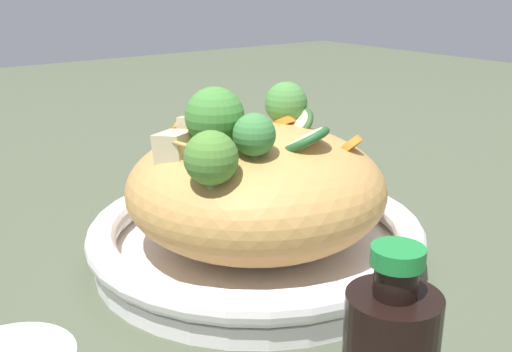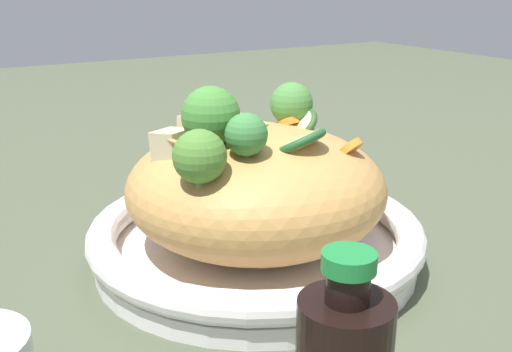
{
  "view_description": "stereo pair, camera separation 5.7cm",
  "coord_description": "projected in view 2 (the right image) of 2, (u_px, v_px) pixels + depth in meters",
  "views": [
    {
      "loc": [
        -0.33,
        -0.43,
        0.27
      ],
      "look_at": [
        0.0,
        0.0,
        0.09
      ],
      "focal_mm": 42.71,
      "sensor_mm": 36.0,
      "label": 1
    },
    {
      "loc": [
        -0.28,
        -0.46,
        0.27
      ],
      "look_at": [
        0.0,
        0.0,
        0.09
      ],
      "focal_mm": 42.71,
      "sensor_mm": 36.0,
      "label": 2
    }
  ],
  "objects": [
    {
      "name": "carrot_coins",
      "position": [
        274.0,
        134.0,
        0.57
      ],
      "size": [
        0.14,
        0.15,
        0.03
      ],
      "color": "orange",
      "rests_on": "serving_bowl"
    },
    {
      "name": "ground_plane",
      "position": [
        256.0,
        260.0,
        0.6
      ],
      "size": [
        3.0,
        3.0,
        0.0
      ],
      "primitive_type": "plane",
      "color": "#4A523D"
    },
    {
      "name": "broccoli_florets",
      "position": [
        234.0,
        125.0,
        0.52
      ],
      "size": [
        0.19,
        0.12,
        0.08
      ],
      "color": "#91B56E",
      "rests_on": "serving_bowl"
    },
    {
      "name": "noodle_heap",
      "position": [
        256.0,
        187.0,
        0.57
      ],
      "size": [
        0.24,
        0.24,
        0.12
      ],
      "color": "tan",
      "rests_on": "serving_bowl"
    },
    {
      "name": "serving_bowl",
      "position": [
        256.0,
        238.0,
        0.59
      ],
      "size": [
        0.32,
        0.32,
        0.05
      ],
      "color": "white",
      "rests_on": "ground_plane"
    },
    {
      "name": "chicken_chunks",
      "position": [
        185.0,
        136.0,
        0.55
      ],
      "size": [
        0.08,
        0.06,
        0.03
      ],
      "color": "beige",
      "rests_on": "serving_bowl"
    },
    {
      "name": "zucchini_slices",
      "position": [
        286.0,
        131.0,
        0.55
      ],
      "size": [
        0.09,
        0.13,
        0.03
      ],
      "color": "beige",
      "rests_on": "serving_bowl"
    }
  ]
}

